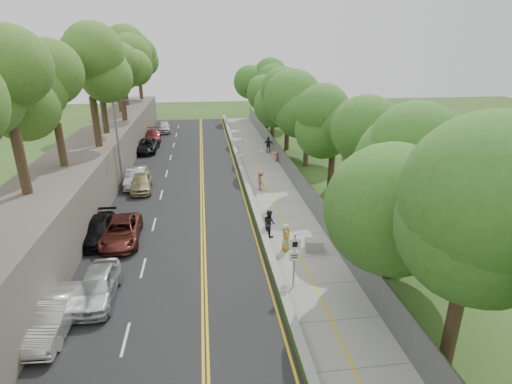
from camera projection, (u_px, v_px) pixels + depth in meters
The scene contains 26 objects.
ground at pixel (265, 260), 24.10m from camera, with size 140.00×140.00×0.00m, color #33511E.
road at pixel (184, 183), 37.35m from camera, with size 11.20×66.00×0.04m, color black.
sidewalk at pixel (267, 179), 38.33m from camera, with size 4.20×66.00×0.05m, color gray.
jersey_barrier at pixel (244, 177), 37.95m from camera, with size 0.42×66.00×0.60m, color #69CE2B.
rock_embankment at pixel (91, 166), 35.65m from camera, with size 5.00×66.00×4.00m, color #595147.
chainlink_fence at pixel (289, 169), 38.25m from camera, with size 0.04×66.00×2.00m, color slate.
trees_embankment at pixel (82, 66), 32.72m from camera, with size 6.40×66.00×13.00m, color #4E7F2B, non-canonical shape.
trees_fenceside at pixel (316, 105), 36.43m from camera, with size 7.00×66.00×14.00m, color #407B2A, non-canonical shape.
streetlight at pixel (120, 138), 34.17m from camera, with size 2.52×0.22×8.00m.
signpost at pixel (294, 255), 20.74m from camera, with size 0.62×0.09×3.10m.
construction_barrel at pixel (275, 157), 43.88m from camera, with size 0.61×0.61×1.01m, color red.
concrete_block at pixel (314, 245), 25.01m from camera, with size 1.10×0.82×0.73m, color gray.
car_0 at pixel (97, 286), 20.13m from camera, with size 1.82×4.52×1.54m, color silver.
car_1 at pixel (52, 316), 17.92m from camera, with size 1.63×4.68×1.54m, color silver.
car_2 at pixel (121, 231), 26.07m from camera, with size 2.36×5.13×1.43m, color maroon.
car_3 at pixel (98, 230), 26.35m from camera, with size 1.94×4.76×1.38m, color black.
car_4 at pixel (141, 182), 35.10m from camera, with size 1.78×4.42×1.51m, color tan.
car_5 at pixel (136, 177), 36.36m from camera, with size 1.67×4.78×1.57m, color #ACB1B4.
car_6 at pixel (146, 146), 47.61m from camera, with size 2.49×5.40×1.50m, color black.
car_7 at pixel (153, 135), 52.97m from camera, with size 2.01×4.95×1.44m, color maroon.
car_8 at pixel (164, 127), 58.15m from camera, with size 1.75×4.36×1.48m, color silver.
painter_0 at pixel (286, 239), 24.91m from camera, with size 0.78×0.51×1.59m, color #C28A20.
painter_1 at pixel (286, 237), 24.88m from camera, with size 0.65×0.43×1.79m, color white.
painter_2 at pixel (269, 223), 26.77m from camera, with size 0.90×0.70×1.85m, color black.
painter_3 at pixel (261, 180), 35.08m from camera, with size 1.16×0.67×1.80m, color #9A5C41.
person_far at pixel (268, 145), 47.09m from camera, with size 1.11×0.46×1.89m, color black.
Camera 1 is at (-3.35, -20.86, 12.33)m, focal length 28.00 mm.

